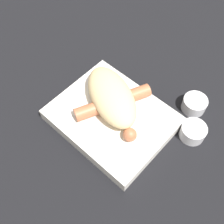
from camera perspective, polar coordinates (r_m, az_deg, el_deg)
ground_plane at (r=0.63m, az=0.00°, el=-1.97°), size 3.00×3.00×0.00m
food_tray at (r=0.61m, az=0.00°, el=-1.25°), size 0.25×0.20×0.03m
bread_roll at (r=0.60m, az=-0.08°, el=3.24°), size 0.19×0.15×0.05m
sausage at (r=0.60m, az=0.19°, el=2.00°), size 0.18×0.17×0.03m
pickled_veggies at (r=0.65m, az=-1.08°, el=5.77°), size 0.07×0.05×0.00m
condiment_cup_near at (r=0.62m, az=16.08°, el=-3.95°), size 0.05×0.05×0.03m
condiment_cup_far at (r=0.66m, az=16.34°, el=1.45°), size 0.05×0.05×0.03m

